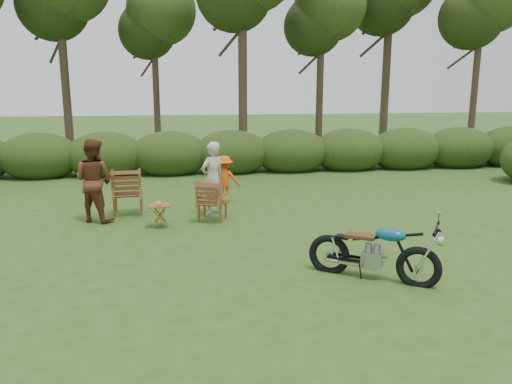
{
  "coord_description": "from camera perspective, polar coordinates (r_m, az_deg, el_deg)",
  "views": [
    {
      "loc": [
        -1.56,
        -7.17,
        2.86
      ],
      "look_at": [
        -0.25,
        1.74,
        0.9
      ],
      "focal_mm": 35.0,
      "sensor_mm": 36.0,
      "label": 1
    }
  ],
  "objects": [
    {
      "name": "lawn_chair_right",
      "position": [
        10.75,
        -4.98,
        -3.2
      ],
      "size": [
        0.78,
        0.78,
        0.88
      ],
      "primitive_type": null,
      "rotation": [
        0.0,
        0.0,
        2.79
      ],
      "color": "brown",
      "rests_on": "ground"
    },
    {
      "name": "ground",
      "position": [
        7.87,
        3.71,
        -9.05
      ],
      "size": [
        80.0,
        80.0,
        0.0
      ],
      "primitive_type": "plane",
      "color": "#2A4818",
      "rests_on": "ground"
    },
    {
      "name": "adult_b",
      "position": [
        11.17,
        -17.75,
        -3.15
      ],
      "size": [
        1.06,
        0.98,
        1.75
      ],
      "primitive_type": "imported",
      "rotation": [
        0.0,
        0.0,
        2.66
      ],
      "color": "#592C19",
      "rests_on": "ground"
    },
    {
      "name": "motorcycle",
      "position": [
        7.81,
        13.04,
        -9.55
      ],
      "size": [
        1.95,
        1.62,
        1.07
      ],
      "primitive_type": null,
      "rotation": [
        0.0,
        0.0,
        -0.58
      ],
      "color": "#0E87BB",
      "rests_on": "ground"
    },
    {
      "name": "tree_line",
      "position": [
        17.06,
        -1.44,
        15.48
      ],
      "size": [
        22.52,
        11.62,
        8.14
      ],
      "color": "#3A2B1F",
      "rests_on": "ground"
    },
    {
      "name": "cup",
      "position": [
        10.19,
        -11.11,
        -1.29
      ],
      "size": [
        0.14,
        0.14,
        0.09
      ],
      "primitive_type": "imported",
      "rotation": [
        0.0,
        0.0,
        0.21
      ],
      "color": "beige",
      "rests_on": "side_table"
    },
    {
      "name": "child",
      "position": [
        12.34,
        -3.57,
        -1.14
      ],
      "size": [
        0.79,
        0.53,
        1.15
      ],
      "primitive_type": "imported",
      "rotation": [
        0.0,
        0.0,
        3.0
      ],
      "color": "#E55315",
      "rests_on": "ground"
    },
    {
      "name": "side_table",
      "position": [
        10.31,
        -10.94,
        -2.72
      ],
      "size": [
        0.46,
        0.39,
        0.46
      ],
      "primitive_type": null,
      "rotation": [
        0.0,
        0.0,
        0.03
      ],
      "color": "brown",
      "rests_on": "ground"
    },
    {
      "name": "adult_a",
      "position": [
        11.21,
        -4.9,
        -2.54
      ],
      "size": [
        0.71,
        0.66,
        1.63
      ],
      "primitive_type": "imported",
      "rotation": [
        0.0,
        0.0,
        3.75
      ],
      "color": "#BBA89A",
      "rests_on": "ground"
    },
    {
      "name": "lawn_chair_left",
      "position": [
        11.59,
        -14.33,
        -2.4
      ],
      "size": [
        0.77,
        0.77,
        1.05
      ],
      "primitive_type": null,
      "rotation": [
        0.0,
        0.0,
        3.21
      ],
      "color": "brown",
      "rests_on": "ground"
    }
  ]
}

